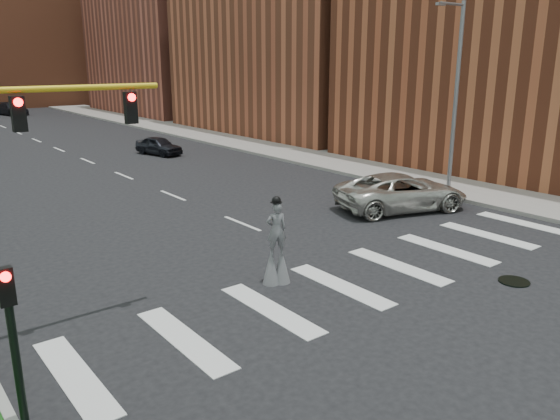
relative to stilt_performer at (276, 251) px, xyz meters
name	(u,v)px	position (x,y,z in m)	size (l,w,h in m)	color
ground_plane	(396,286)	(2.62, -2.34, -1.00)	(160.00, 160.00, 0.00)	black
sidewalk_right	(252,144)	(15.12, 22.66, -0.91)	(5.00, 90.00, 0.18)	gray
manhole	(514,281)	(5.62, -4.34, -0.98)	(0.90, 0.90, 0.04)	black
building_far	(178,30)	(24.62, 51.66, 9.00)	(16.00, 22.00, 20.00)	#964937
streetlight	(455,93)	(13.52, 3.66, 3.89)	(2.05, 0.20, 9.00)	slate
secondary_signal	(13,340)	(-7.68, -2.84, 0.94)	(0.25, 0.21, 3.23)	black
stilt_performer	(276,251)	(0.00, 0.00, 0.00)	(0.82, 0.64, 2.66)	#372316
suv_crossing	(402,192)	(9.35, 3.09, -0.19)	(2.69, 5.84, 1.62)	beige
car_near	(159,146)	(7.42, 22.99, -0.37)	(1.49, 3.72, 1.27)	black
car_far	(11,109)	(6.18, 59.62, -0.27)	(2.06, 5.07, 1.47)	black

